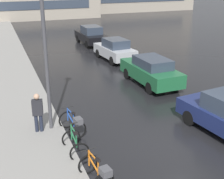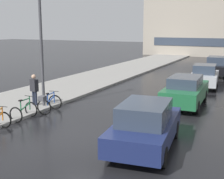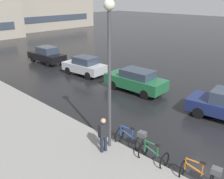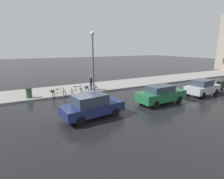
{
  "view_description": "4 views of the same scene",
  "coord_description": "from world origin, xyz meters",
  "views": [
    {
      "loc": [
        -5.76,
        -8.27,
        5.97
      ],
      "look_at": [
        -1.64,
        2.55,
        1.62
      ],
      "focal_mm": 50.0,
      "sensor_mm": 36.0,
      "label": 1
    },
    {
      "loc": [
        5.79,
        -9.2,
        4.06
      ],
      "look_at": [
        0.33,
        1.91,
        1.56
      ],
      "focal_mm": 50.0,
      "sensor_mm": 36.0,
      "label": 2
    },
    {
      "loc": [
        -10.84,
        -3.61,
        6.45
      ],
      "look_at": [
        -1.98,
        4.88,
        1.74
      ],
      "focal_mm": 40.0,
      "sensor_mm": 36.0,
      "label": 3
    },
    {
      "loc": [
        13.0,
        -3.81,
        4.71
      ],
      "look_at": [
        0.4,
        2.88,
        1.25
      ],
      "focal_mm": 28.0,
      "sensor_mm": 36.0,
      "label": 4
    }
  ],
  "objects": [
    {
      "name": "bicycle_nearest",
      "position": [
        -3.4,
        -0.9,
        0.49
      ],
      "size": [
        0.85,
        1.42,
        0.95
      ],
      "color": "black",
      "rests_on": "ground"
    },
    {
      "name": "ground_plane",
      "position": [
        0.0,
        0.0,
        0.0
      ],
      "size": [
        140.0,
        140.0,
        0.0
      ],
      "primitive_type": "plane",
      "color": "black"
    },
    {
      "name": "sidewalk_kerb",
      "position": [
        -6.0,
        10.0,
        0.07
      ],
      "size": [
        4.8,
        60.0,
        0.14
      ],
      "primitive_type": "cube",
      "color": "gray",
      "rests_on": "ground"
    },
    {
      "name": "car_black",
      "position": [
        2.24,
        17.91,
        0.8
      ],
      "size": [
        1.92,
        4.26,
        1.63
      ],
      "color": "black",
      "rests_on": "ground"
    },
    {
      "name": "car_silver",
      "position": [
        2.23,
        12.14,
        0.79
      ],
      "size": [
        2.05,
        3.93,
        1.59
      ],
      "color": "#B2B5BA",
      "rests_on": "ground"
    },
    {
      "name": "pedestrian",
      "position": [
        -4.55,
        2.91,
        0.96
      ],
      "size": [
        0.44,
        0.32,
        1.71
      ],
      "color": "#1E2333",
      "rests_on": "ground"
    },
    {
      "name": "bicycle_second",
      "position": [
        -3.59,
        1.02,
        0.39
      ],
      "size": [
        0.74,
        1.1,
        1.0
      ],
      "color": "black",
      "rests_on": "ground"
    },
    {
      "name": "car_green",
      "position": [
        2.25,
        6.62,
        0.81
      ],
      "size": [
        1.94,
        4.44,
        1.58
      ],
      "color": "#1E6038",
      "rests_on": "ground"
    },
    {
      "name": "bicycle_third",
      "position": [
        -3.31,
        2.39,
        0.5
      ],
      "size": [
        0.89,
        1.44,
        0.99
      ],
      "color": "black",
      "rests_on": "ground"
    },
    {
      "name": "streetlamp",
      "position": [
        -4.07,
        3.02,
        4.19
      ],
      "size": [
        0.42,
        0.42,
        6.3
      ],
      "color": "#424247",
      "rests_on": "ground"
    }
  ]
}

